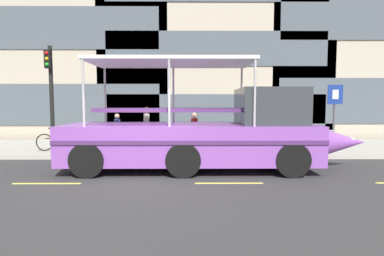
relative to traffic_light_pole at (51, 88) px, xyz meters
name	(u,v)px	position (x,y,z in m)	size (l,w,h in m)	color
ground_plane	(141,179)	(4.20, -3.95, -2.73)	(120.00, 120.00, 0.00)	#333335
sidewalk	(160,147)	(4.20, 1.65, -2.64)	(32.00, 4.80, 0.18)	#A8A59E
curb_edge	(154,157)	(4.20, -0.84, -2.64)	(32.00, 0.18, 0.18)	#B2ADA3
lane_centreline	(138,183)	(4.20, -4.47, -2.73)	(25.80, 0.12, 0.01)	#DBD64C
curb_guardrail	(194,138)	(5.72, -0.50, -1.95)	(11.06, 0.09, 0.90)	gray
traffic_light_pole	(51,88)	(0.00, 0.00, 0.00)	(0.24, 0.46, 4.22)	black
parking_sign	(335,106)	(11.34, -0.20, -0.74)	(0.60, 0.12, 2.67)	#4C4F54
leaned_bicycle	(57,142)	(0.17, 0.05, -2.17)	(1.74, 0.46, 0.96)	black
duck_tour_boat	(208,135)	(6.15, -2.65, -1.63)	(9.71, 2.62, 3.44)	purple
pedestrian_near_bow	(288,124)	(9.66, 0.35, -1.48)	(0.48, 0.30, 1.78)	#1E2338
pedestrian_mid_left	(194,127)	(5.76, 0.49, -1.61)	(0.28, 0.41, 1.55)	black
pedestrian_mid_right	(146,124)	(3.74, 0.57, -1.48)	(0.28, 0.50, 1.77)	black
pedestrian_near_stern	(117,128)	(2.47, 0.70, -1.65)	(0.21, 0.43, 1.50)	black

